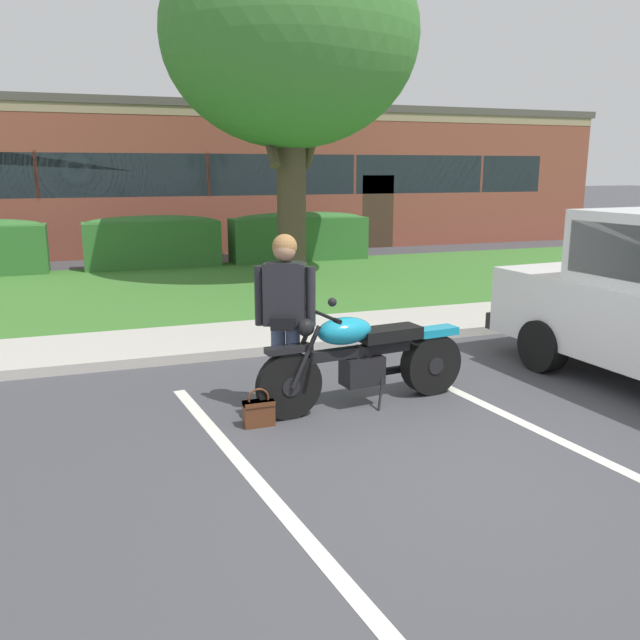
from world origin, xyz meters
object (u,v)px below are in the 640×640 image
at_px(handbag, 259,411).
at_px(hedge_center_right, 299,236).
at_px(motorcycle, 372,357).
at_px(hedge_center_left, 152,241).
at_px(shade_tree, 290,37).
at_px(brick_building, 184,177).
at_px(rider_person, 285,311).

relative_size(handbag, hedge_center_right, 0.11).
height_order(motorcycle, hedge_center_left, hedge_center_left).
xyz_separation_m(shade_tree, hedge_center_right, (0.96, 2.49, -4.14)).
relative_size(hedge_center_left, brick_building, 0.12).
relative_size(rider_person, shade_tree, 0.24).
relative_size(motorcycle, brick_building, 0.09).
distance_m(motorcycle, brick_building, 16.66).
bearing_deg(brick_building, shade_tree, -84.59).
relative_size(motorcycle, shade_tree, 0.32).
relative_size(motorcycle, hedge_center_right, 0.66).
distance_m(hedge_center_right, brick_building, 6.91).
bearing_deg(motorcycle, hedge_center_right, 76.04).
xyz_separation_m(rider_person, shade_tree, (2.40, 7.48, 3.80)).
bearing_deg(shade_tree, hedge_center_right, 69.02).
xyz_separation_m(hedge_center_left, brick_building, (1.75, 6.53, 1.38)).
relative_size(shade_tree, hedge_center_right, 2.06).
relative_size(motorcycle, rider_person, 1.31).
bearing_deg(motorcycle, handbag, -170.52).
height_order(handbag, shade_tree, shade_tree).
bearing_deg(handbag, hedge_center_right, 70.15).
bearing_deg(rider_person, shade_tree, 72.21).
distance_m(rider_person, brick_building, 16.61).
relative_size(rider_person, brick_building, 0.07).
bearing_deg(shade_tree, rider_person, -107.79).
bearing_deg(hedge_center_left, motorcycle, -83.97).
relative_size(rider_person, hedge_center_right, 0.50).
bearing_deg(brick_building, handbag, -96.43).
bearing_deg(motorcycle, rider_person, 174.98).
relative_size(rider_person, hedge_center_left, 0.56).
distance_m(rider_person, handbag, 0.95).
relative_size(handbag, hedge_center_left, 0.12).
height_order(motorcycle, brick_building, brick_building).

